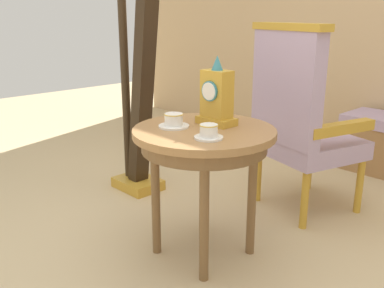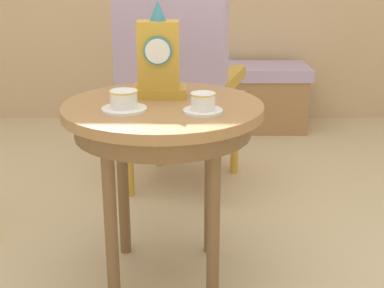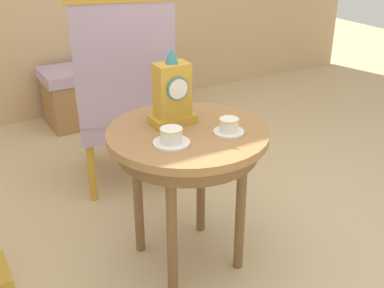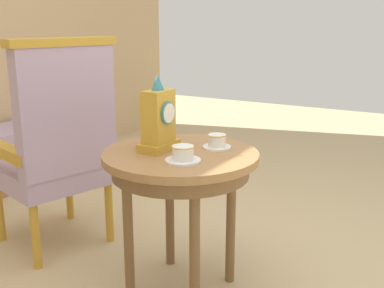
{
  "view_description": "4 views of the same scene",
  "coord_description": "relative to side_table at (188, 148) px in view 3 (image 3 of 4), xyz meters",
  "views": [
    {
      "loc": [
        1.4,
        -1.36,
        1.19
      ],
      "look_at": [
        -0.05,
        0.05,
        0.58
      ],
      "focal_mm": 40.67,
      "sensor_mm": 36.0,
      "label": 1
    },
    {
      "loc": [
        0.11,
        -1.74,
        1.14
      ],
      "look_at": [
        0.1,
        0.05,
        0.53
      ],
      "focal_mm": 51.49,
      "sensor_mm": 36.0,
      "label": 2
    },
    {
      "loc": [
        -0.9,
        -1.55,
        1.48
      ],
      "look_at": [
        0.08,
        0.16,
        0.55
      ],
      "focal_mm": 45.22,
      "sensor_mm": 36.0,
      "label": 3
    },
    {
      "loc": [
        -1.69,
        -0.97,
        1.22
      ],
      "look_at": [
        0.02,
        0.02,
        0.7
      ],
      "focal_mm": 44.4,
      "sensor_mm": 36.0,
      "label": 4
    }
  ],
  "objects": [
    {
      "name": "ground_plane",
      "position": [
        -0.01,
        -0.07,
        -0.58
      ],
      "size": [
        10.0,
        10.0,
        0.0
      ],
      "primitive_type": "plane",
      "color": "tan"
    },
    {
      "name": "side_table",
      "position": [
        0.0,
        0.0,
        0.0
      ],
      "size": [
        0.69,
        0.69,
        0.66
      ],
      "color": "#9E7042",
      "rests_on": "ground"
    },
    {
      "name": "teacup_left",
      "position": [
        -0.12,
        -0.09,
        0.11
      ],
      "size": [
        0.15,
        0.15,
        0.07
      ],
      "color": "white",
      "rests_on": "side_table"
    },
    {
      "name": "teacup_right",
      "position": [
        0.13,
        -0.11,
        0.11
      ],
      "size": [
        0.13,
        0.13,
        0.06
      ],
      "color": "white",
      "rests_on": "side_table"
    },
    {
      "name": "mantel_clock",
      "position": [
        -0.02,
        0.1,
        0.22
      ],
      "size": [
        0.19,
        0.11,
        0.34
      ],
      "color": "gold",
      "rests_on": "side_table"
    },
    {
      "name": "armchair",
      "position": [
        0.03,
        0.78,
        0.01
      ],
      "size": [
        0.66,
        0.66,
        1.14
      ],
      "color": "#B299B7",
      "rests_on": "ground"
    },
    {
      "name": "window_bench",
      "position": [
        0.36,
        1.88,
        -0.36
      ],
      "size": [
        1.07,
        0.4,
        0.44
      ],
      "color": "#B299B7",
      "rests_on": "ground"
    }
  ]
}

